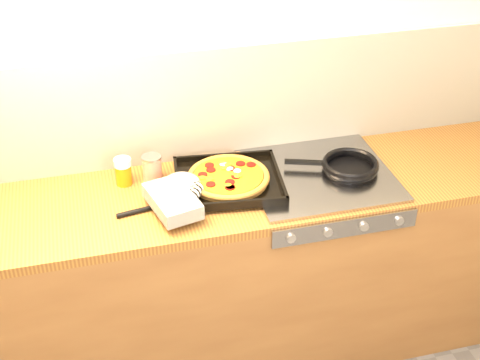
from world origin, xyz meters
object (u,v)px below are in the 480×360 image
object	(u,v)px
pizza_on_tray	(213,183)
frying_pan	(349,166)
tomato_can	(152,168)
juice_glass	(123,171)

from	to	relation	value
pizza_on_tray	frying_pan	size ratio (longest dim) A/B	1.41
frying_pan	tomato_can	world-z (taller)	tomato_can
frying_pan	tomato_can	xyz separation A→B (m)	(-0.81, 0.15, 0.02)
frying_pan	juice_glass	distance (m)	0.95
pizza_on_tray	juice_glass	size ratio (longest dim) A/B	5.03
tomato_can	pizza_on_tray	bearing A→B (deg)	-34.83
tomato_can	frying_pan	bearing A→B (deg)	-10.72
juice_glass	frying_pan	bearing A→B (deg)	-9.57
juice_glass	pizza_on_tray	bearing A→B (deg)	-24.87
pizza_on_tray	frying_pan	world-z (taller)	pizza_on_tray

